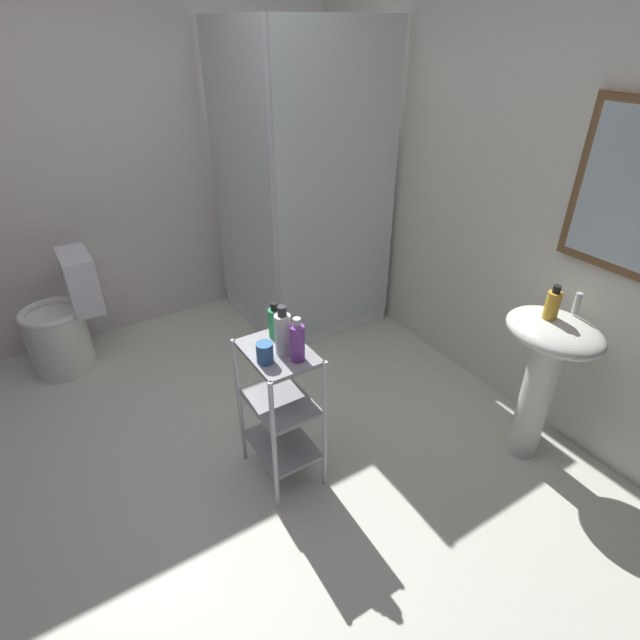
# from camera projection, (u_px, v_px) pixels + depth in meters

# --- Properties ---
(ground_plane) EXTENTS (4.20, 4.20, 0.02)m
(ground_plane) POSITION_uv_depth(u_px,v_px,m) (210.00, 496.00, 2.40)
(ground_plane) COLOR silver
(wall_back) EXTENTS (4.20, 0.14, 2.50)m
(wall_back) POSITION_uv_depth(u_px,v_px,m) (517.00, 180.00, 2.59)
(wall_back) COLOR silver
(wall_back) RESTS_ON ground_plane
(wall_left) EXTENTS (0.10, 4.20, 2.50)m
(wall_left) POSITION_uv_depth(u_px,v_px,m) (75.00, 154.00, 3.09)
(wall_left) COLOR silver
(wall_left) RESTS_ON ground_plane
(shower_stall) EXTENTS (0.92, 0.92, 2.00)m
(shower_stall) POSITION_uv_depth(u_px,v_px,m) (298.00, 263.00, 3.58)
(shower_stall) COLOR white
(shower_stall) RESTS_ON ground_plane
(pedestal_sink) EXTENTS (0.46, 0.37, 0.81)m
(pedestal_sink) POSITION_uv_depth(u_px,v_px,m) (546.00, 361.00, 2.35)
(pedestal_sink) COLOR white
(pedestal_sink) RESTS_ON ground_plane
(sink_faucet) EXTENTS (0.03, 0.03, 0.10)m
(sink_faucet) POSITION_uv_depth(u_px,v_px,m) (577.00, 303.00, 2.26)
(sink_faucet) COLOR silver
(sink_faucet) RESTS_ON pedestal_sink
(toilet) EXTENTS (0.37, 0.49, 0.76)m
(toilet) POSITION_uv_depth(u_px,v_px,m) (64.00, 324.00, 3.14)
(toilet) COLOR white
(toilet) RESTS_ON ground_plane
(storage_cart) EXTENTS (0.38, 0.28, 0.74)m
(storage_cart) POSITION_uv_depth(u_px,v_px,m) (280.00, 404.00, 2.30)
(storage_cart) COLOR silver
(storage_cart) RESTS_ON ground_plane
(hand_soap_bottle) EXTENTS (0.06, 0.06, 0.16)m
(hand_soap_bottle) POSITION_uv_depth(u_px,v_px,m) (553.00, 304.00, 2.21)
(hand_soap_bottle) COLOR gold
(hand_soap_bottle) RESTS_ON pedestal_sink
(body_wash_bottle_green) EXTENTS (0.06, 0.06, 0.17)m
(body_wash_bottle_green) POSITION_uv_depth(u_px,v_px,m) (275.00, 322.00, 2.21)
(body_wash_bottle_green) COLOR green
(body_wash_bottle_green) RESTS_ON storage_cart
(conditioner_bottle_purple) EXTENTS (0.06, 0.06, 0.20)m
(conditioner_bottle_purple) POSITION_uv_depth(u_px,v_px,m) (297.00, 342.00, 2.04)
(conditioner_bottle_purple) COLOR purple
(conditioner_bottle_purple) RESTS_ON storage_cart
(lotion_bottle_white) EXTENTS (0.07, 0.07, 0.23)m
(lotion_bottle_white) POSITION_uv_depth(u_px,v_px,m) (283.00, 333.00, 2.08)
(lotion_bottle_white) COLOR white
(lotion_bottle_white) RESTS_ON storage_cart
(rinse_cup) EXTENTS (0.07, 0.07, 0.09)m
(rinse_cup) POSITION_uv_depth(u_px,v_px,m) (265.00, 353.00, 2.05)
(rinse_cup) COLOR #3870B2
(rinse_cup) RESTS_ON storage_cart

